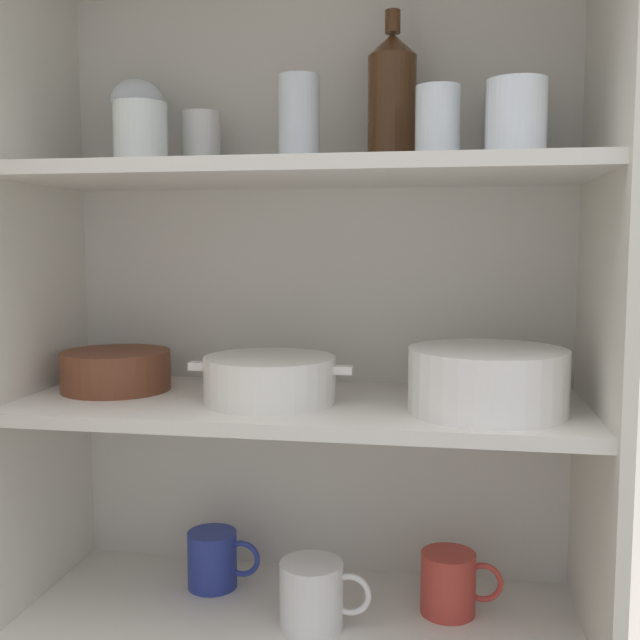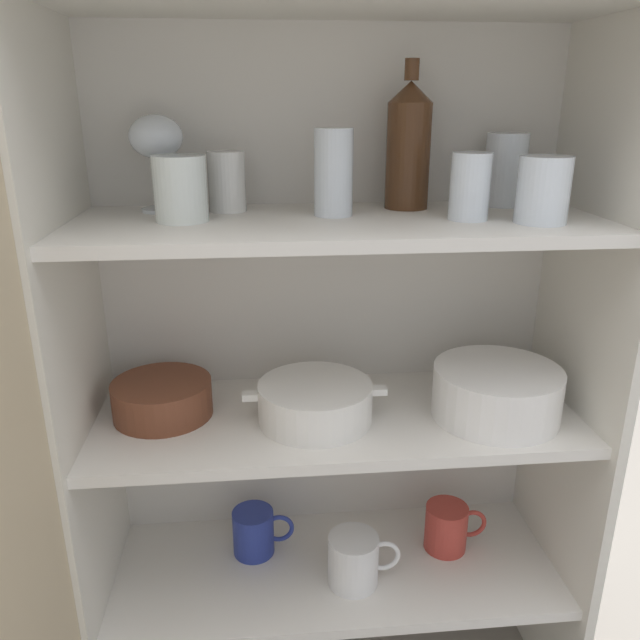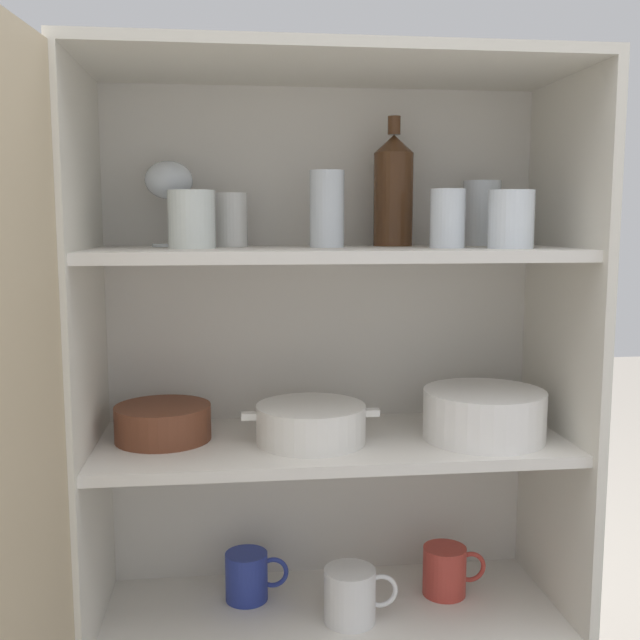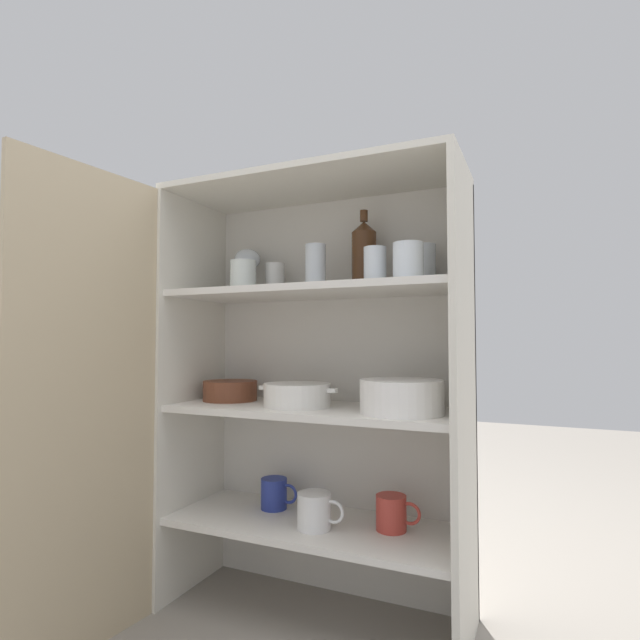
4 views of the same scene
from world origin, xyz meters
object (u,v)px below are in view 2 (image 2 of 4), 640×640
object	(u,v)px
coffee_mug_primary	(255,532)
plate_stack_white	(496,392)
mixing_bowl_large	(162,397)
casserole_dish	(315,402)
wine_bottle	(408,145)

from	to	relation	value
coffee_mug_primary	plate_stack_white	bearing A→B (deg)	-11.44
mixing_bowl_large	coffee_mug_primary	bearing A→B (deg)	10.59
casserole_dish	coffee_mug_primary	distance (m)	0.35
wine_bottle	plate_stack_white	distance (m)	0.45
casserole_dish	coffee_mug_primary	xyz separation A→B (m)	(-0.12, 0.07, -0.32)
wine_bottle	casserole_dish	world-z (taller)	wine_bottle
plate_stack_white	casserole_dish	bearing A→B (deg)	177.43
wine_bottle	mixing_bowl_large	world-z (taller)	wine_bottle
wine_bottle	coffee_mug_primary	distance (m)	0.80
wine_bottle	casserole_dish	bearing A→B (deg)	-146.73
wine_bottle	coffee_mug_primary	bearing A→B (deg)	-172.35
plate_stack_white	coffee_mug_primary	xyz separation A→B (m)	(-0.43, 0.09, -0.33)
mixing_bowl_large	coffee_mug_primary	xyz separation A→B (m)	(0.15, 0.03, -0.32)
mixing_bowl_large	coffee_mug_primary	size ratio (longest dim) A/B	1.42
plate_stack_white	mixing_bowl_large	size ratio (longest dim) A/B	1.28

